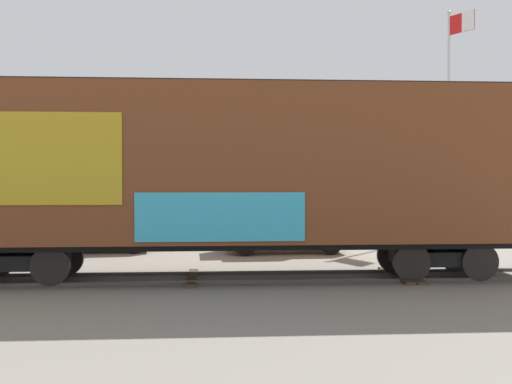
% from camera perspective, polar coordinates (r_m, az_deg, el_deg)
% --- Properties ---
extents(ground_plane, '(260.00, 260.00, 0.00)m').
position_cam_1_polar(ground_plane, '(15.43, 2.92, -8.06)').
color(ground_plane, slate).
extents(track, '(60.01, 2.76, 0.08)m').
position_cam_1_polar(track, '(15.34, -5.74, -7.98)').
color(track, '#4C4742').
rests_on(track, ground_plane).
extents(freight_car, '(15.88, 3.20, 4.95)m').
position_cam_1_polar(freight_car, '(15.13, -2.12, 2.31)').
color(freight_car, brown).
rests_on(freight_car, ground_plane).
extents(flagpole, '(0.73, 1.36, 9.91)m').
position_cam_1_polar(flagpole, '(28.49, 17.93, 8.76)').
color(flagpole, silver).
rests_on(flagpole, ground_plane).
extents(hillside, '(118.05, 31.98, 13.63)m').
position_cam_1_polar(hillside, '(81.13, -2.05, 2.76)').
color(hillside, gray).
rests_on(hillside, ground_plane).
extents(parked_car_black, '(4.29, 2.34, 1.67)m').
position_cam_1_polar(parked_car_black, '(21.49, -15.05, -3.20)').
color(parked_car_black, black).
rests_on(parked_car_black, ground_plane).
extents(parked_car_tan, '(4.21, 2.03, 1.73)m').
position_cam_1_polar(parked_car_tan, '(20.57, 2.67, -3.30)').
color(parked_car_tan, '#9E8966').
rests_on(parked_car_tan, ground_plane).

